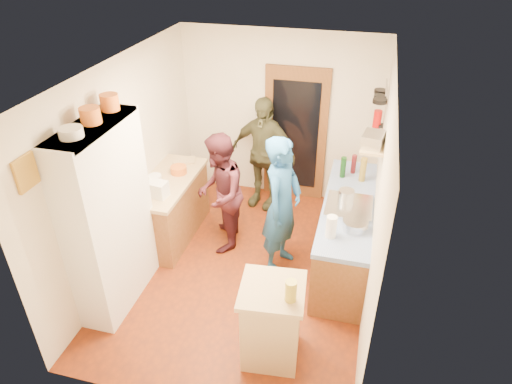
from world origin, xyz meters
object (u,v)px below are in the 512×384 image
at_px(person_hob, 284,207).
at_px(person_left, 222,192).
at_px(right_counter_base, 345,234).
at_px(hutch_body, 109,219).
at_px(person_back, 264,154).
at_px(island_base, 272,324).

height_order(person_hob, person_left, person_hob).
distance_m(right_counter_base, person_left, 1.68).
height_order(hutch_body, person_hob, hutch_body).
relative_size(right_counter_base, person_hob, 1.22).
bearing_deg(person_back, right_counter_base, -25.27).
height_order(right_counter_base, person_back, person_back).
distance_m(right_counter_base, person_back, 1.78).
distance_m(island_base, person_back, 2.92).
bearing_deg(person_hob, person_back, 36.05).
bearing_deg(island_base, right_counter_base, 71.19).
height_order(person_left, person_back, person_back).
xyz_separation_m(right_counter_base, island_base, (-0.58, -1.71, 0.01)).
height_order(hutch_body, person_left, hutch_body).
distance_m(person_hob, person_back, 1.51).
xyz_separation_m(island_base, person_back, (-0.77, 2.78, 0.45)).
distance_m(island_base, person_left, 2.01).
relative_size(right_counter_base, island_base, 2.56).
xyz_separation_m(right_counter_base, person_hob, (-0.76, -0.31, 0.48)).
bearing_deg(person_back, person_left, -91.14).
bearing_deg(person_left, person_back, 153.87).
relative_size(island_base, person_left, 0.52).
bearing_deg(hutch_body, right_counter_base, 27.47).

